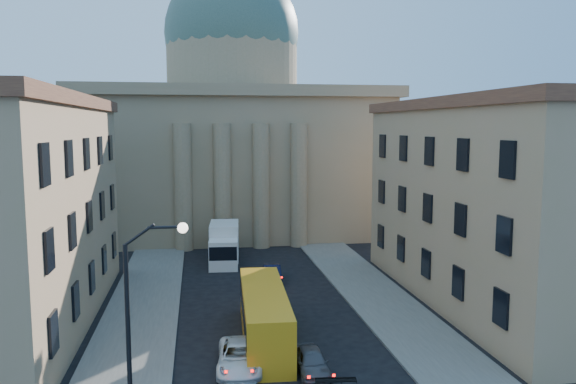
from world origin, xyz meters
name	(u,v)px	position (x,y,z in m)	size (l,w,h in m)	color
sidewalk_left	(133,341)	(-8.50, 18.00, 0.07)	(5.00, 60.00, 0.15)	#5C5954
sidewalk_right	(407,325)	(8.50, 18.00, 0.07)	(5.00, 60.00, 0.15)	#5C5954
church	(233,133)	(0.00, 55.47, 11.88)	(68.02, 28.76, 36.60)	#867252
building_right	(501,200)	(17.00, 22.00, 7.42)	(11.60, 26.60, 14.70)	tan
street_lamp	(141,309)	(-6.97, 8.00, 5.29)	(2.62, 0.44, 8.83)	black
car_left_mid	(239,357)	(-2.56, 13.29, 0.69)	(2.28, 4.94, 1.37)	white
car_right_far	(312,362)	(1.08, 12.13, 0.66)	(1.56, 3.87, 1.32)	#4A4A4E
car_right_distant	(272,273)	(1.39, 29.75, 0.65)	(1.38, 3.95, 1.30)	black
city_bus	(264,314)	(-0.80, 16.96, 1.66)	(3.05, 11.06, 3.09)	orange
box_truck	(224,245)	(-2.21, 36.55, 1.72)	(3.09, 6.79, 3.63)	silver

